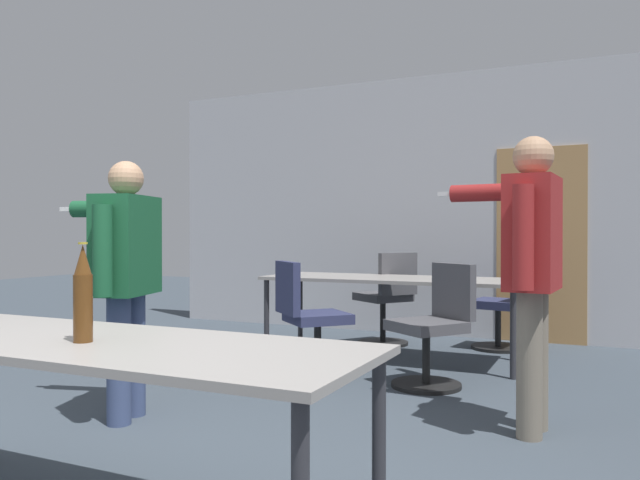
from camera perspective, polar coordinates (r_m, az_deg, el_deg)
The scene contains 10 objects.
back_wall at distance 7.15m, azimuth 10.96°, elevation 3.08°, with size 6.77×0.12×2.93m.
conference_table_near at distance 2.53m, azimuth -20.30°, elevation -9.87°, with size 2.20×0.74×0.74m.
conference_table_far at distance 5.70m, azimuth 6.61°, elevation -3.98°, with size 2.33×0.82×0.74m.
person_far_watching at distance 4.00m, azimuth -17.47°, elevation -2.29°, with size 0.86×0.66×1.58m.
person_near_casual at distance 3.74m, azimuth 18.67°, elevation -1.37°, with size 0.77×0.72×1.69m.
office_chair_near_pushed at distance 6.42m, azimuth 6.16°, elevation -5.59°, with size 0.68×0.67×0.95m.
office_chair_mid_tucked at distance 5.08m, azimuth -1.02°, elevation -7.49°, with size 0.68×0.69×0.92m.
office_chair_side_rolled at distance 6.41m, azimuth 16.62°, elevation -5.91°, with size 0.59×0.53×0.91m.
office_chair_far_left at distance 4.79m, azimuth 10.41°, elevation -8.04°, with size 0.67×0.68×0.91m.
beer_bottle at distance 2.44m, azimuth -20.86°, elevation -4.72°, with size 0.07×0.07×0.36m.
Camera 1 is at (1.72, -1.50, 1.14)m, focal length 35.00 mm.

